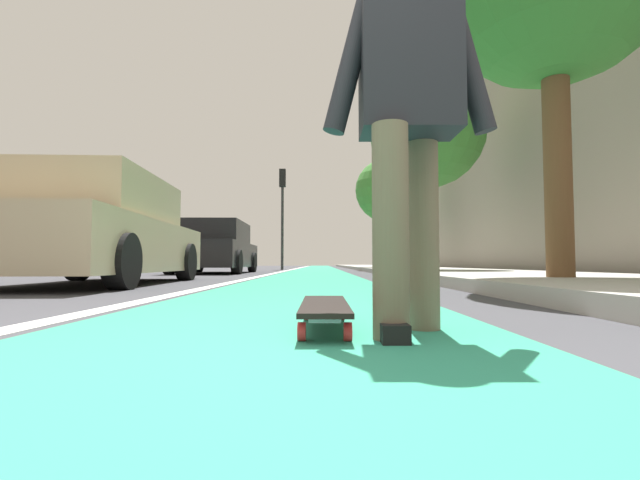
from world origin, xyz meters
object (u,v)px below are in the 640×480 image
object	(u,v)px
traffic_light	(282,200)
street_tree_mid	(427,131)
skater_person	(408,106)
parked_car_near	(95,233)
parked_car_mid	(215,249)
street_tree_far	(387,191)
pedestrian_distant	(417,236)
skateboard	(325,308)

from	to	relation	value
traffic_light	street_tree_mid	size ratio (longest dim) A/B	0.89
skater_person	parked_car_near	size ratio (longest dim) A/B	0.37
skater_person	parked_car_mid	xyz separation A→B (m)	(11.06, 3.45, -0.23)
street_tree_far	pedestrian_distant	world-z (taller)	street_tree_far
parked_car_near	parked_car_mid	bearing A→B (deg)	-0.23
skater_person	street_tree_mid	xyz separation A→B (m)	(9.19, -2.29, 2.66)
skateboard	pedestrian_distant	size ratio (longest dim) A/B	0.49
pedestrian_distant	parked_car_near	bearing A→B (deg)	133.90
parked_car_mid	parked_car_near	bearing A→B (deg)	179.77
street_tree_mid	parked_car_mid	bearing A→B (deg)	71.94
pedestrian_distant	skater_person	bearing A→B (deg)	167.71
skateboard	parked_car_near	size ratio (longest dim) A/B	0.19
skateboard	parked_car_near	xyz separation A→B (m)	(4.11, 3.13, 0.61)
traffic_light	skateboard	bearing A→B (deg)	-174.32
parked_car_near	street_tree_mid	xyz separation A→B (m)	(4.93, -5.76, 2.90)
parked_car_near	parked_car_mid	xyz separation A→B (m)	(6.80, -0.03, 0.01)
traffic_light	street_tree_far	distance (m)	4.78
skater_person	street_tree_far	bearing A→B (deg)	-8.15
street_tree_mid	skater_person	bearing A→B (deg)	166.00
skater_person	street_tree_mid	bearing A→B (deg)	-14.00
traffic_light	pedestrian_distant	world-z (taller)	traffic_light
skateboard	traffic_light	bearing A→B (deg)	5.68
parked_car_near	street_tree_far	xyz separation A→B (m)	(11.73, -5.76, 2.50)
street_tree_mid	parked_car_near	bearing A→B (deg)	130.56
skater_person	traffic_light	bearing A→B (deg)	6.73
street_tree_mid	street_tree_far	xyz separation A→B (m)	(6.80, 0.00, -0.40)
skateboard	street_tree_far	size ratio (longest dim) A/B	0.19
traffic_light	street_tree_mid	distance (m)	9.73
pedestrian_distant	parked_car_mid	bearing A→B (deg)	75.39
skater_person	parked_car_near	world-z (taller)	skater_person
street_tree_far	traffic_light	bearing A→B (deg)	67.06
parked_car_mid	traffic_light	world-z (taller)	traffic_light
skater_person	parked_car_near	distance (m)	5.50
skateboard	parked_car_mid	size ratio (longest dim) A/B	0.18
skateboard	parked_car_mid	bearing A→B (deg)	15.87
parked_car_near	parked_car_mid	distance (m)	6.80
parked_car_mid	traffic_light	xyz separation A→B (m)	(6.79, -1.34, 2.38)
parked_car_mid	street_tree_far	xyz separation A→B (m)	(4.93, -5.74, 2.50)
street_tree_far	parked_car_near	bearing A→B (deg)	153.84
parked_car_near	pedestrian_distant	distance (m)	7.73
skateboard	street_tree_far	world-z (taller)	street_tree_far
skateboard	traffic_light	distance (m)	18.04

